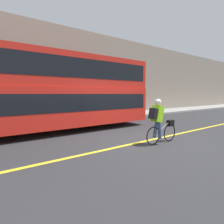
# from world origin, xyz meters

# --- Properties ---
(ground_plane) EXTENTS (80.00, 80.00, 0.00)m
(ground_plane) POSITION_xyz_m (0.00, 0.00, 0.00)
(ground_plane) COLOR #2D2D30
(road_center_line) EXTENTS (50.00, 0.14, 0.01)m
(road_center_line) POSITION_xyz_m (0.00, -0.10, 0.00)
(road_center_line) COLOR yellow
(road_center_line) RESTS_ON ground_plane
(sidewalk_curb) EXTENTS (60.00, 2.58, 0.14)m
(sidewalk_curb) POSITION_xyz_m (0.00, 6.26, 0.07)
(sidewalk_curb) COLOR gray
(sidewalk_curb) RESTS_ON ground_plane
(building_facade) EXTENTS (60.00, 0.30, 6.39)m
(building_facade) POSITION_xyz_m (0.00, 7.70, 3.19)
(building_facade) COLOR gray
(building_facade) RESTS_ON ground_plane
(bus) EXTENTS (9.12, 2.47, 3.48)m
(bus) POSITION_xyz_m (-2.14, 3.50, 1.94)
(bus) COLOR black
(bus) RESTS_ON ground_plane
(cyclist_on_bike) EXTENTS (1.52, 0.32, 1.57)m
(cyclist_on_bike) POSITION_xyz_m (0.08, -0.61, 0.85)
(cyclist_on_bike) COLOR black
(cyclist_on_bike) RESTS_ON ground_plane
(trash_bin) EXTENTS (0.50, 0.50, 0.86)m
(trash_bin) POSITION_xyz_m (4.14, 6.13, 0.58)
(trash_bin) COLOR #194C23
(trash_bin) RESTS_ON sidewalk_curb
(street_sign_post) EXTENTS (0.36, 0.09, 2.42)m
(street_sign_post) POSITION_xyz_m (-1.21, 6.12, 1.50)
(street_sign_post) COLOR #59595B
(street_sign_post) RESTS_ON sidewalk_curb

